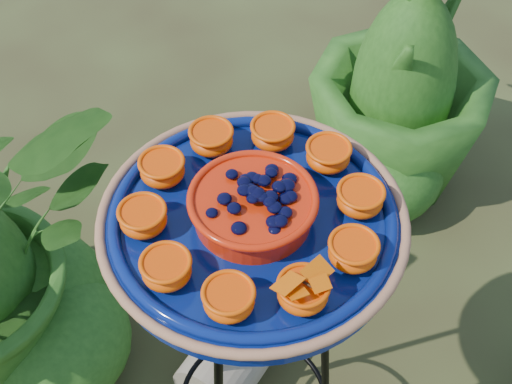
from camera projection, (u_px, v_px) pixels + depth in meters
tripod_stand at (254, 347)px, 1.27m from camera, size 0.33×0.34×0.83m
feeder_dish at (253, 218)px, 1.00m from camera, size 0.47×0.47×0.10m
driftwood_log at (261, 316)px, 1.80m from camera, size 0.53×0.42×0.17m
shrub_back_right at (409, 52)px, 1.90m from camera, size 0.70×0.70×0.94m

